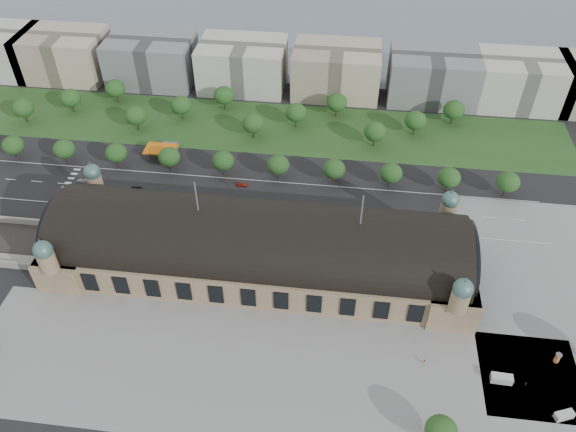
# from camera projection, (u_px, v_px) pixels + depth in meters

# --- Properties ---
(ground) EXTENTS (900.00, 900.00, 0.00)m
(ground) POSITION_uv_depth(u_px,v_px,m) (259.00, 267.00, 206.00)
(ground) COLOR black
(ground) RESTS_ON ground
(station) EXTENTS (150.00, 48.40, 44.30)m
(station) POSITION_uv_depth(u_px,v_px,m) (258.00, 247.00, 199.15)
(station) COLOR #9E8462
(station) RESTS_ON ground
(plaza_south) EXTENTS (190.00, 48.00, 0.12)m
(plaza_south) POSITION_uv_depth(u_px,v_px,m) (268.00, 374.00, 172.54)
(plaza_south) COLOR gray
(plaza_south) RESTS_ON ground
(plaza_east) EXTENTS (56.00, 100.00, 0.12)m
(plaza_east) POSITION_uv_depth(u_px,v_px,m) (549.00, 293.00, 196.61)
(plaza_east) COLOR gray
(plaza_east) RESTS_ON ground
(road_slab) EXTENTS (260.00, 26.00, 0.10)m
(road_slab) POSITION_uv_depth(u_px,v_px,m) (226.00, 197.00, 235.94)
(road_slab) COLOR black
(road_slab) RESTS_ON ground
(grass_belt) EXTENTS (300.00, 45.00, 0.10)m
(grass_belt) POSITION_uv_depth(u_px,v_px,m) (259.00, 127.00, 276.18)
(grass_belt) COLOR #244D1E
(grass_belt) RESTS_ON ground
(petrol_station) EXTENTS (14.00, 13.00, 5.05)m
(petrol_station) POSITION_uv_depth(u_px,v_px,m) (166.00, 148.00, 257.26)
(petrol_station) COLOR orange
(petrol_station) RESTS_ON ground
(office_1) EXTENTS (45.00, 32.00, 24.00)m
(office_1) POSITION_uv_depth(u_px,v_px,m) (64.00, 55.00, 308.27)
(office_1) COLOR #BFB496
(office_1) RESTS_ON ground
(office_2) EXTENTS (45.00, 32.00, 24.00)m
(office_2) POSITION_uv_depth(u_px,v_px,m) (152.00, 60.00, 303.70)
(office_2) COLOR gray
(office_2) RESTS_ON ground
(office_3) EXTENTS (45.00, 32.00, 24.00)m
(office_3) POSITION_uv_depth(u_px,v_px,m) (243.00, 65.00, 299.14)
(office_3) COLOR beige
(office_3) RESTS_ON ground
(office_4) EXTENTS (45.00, 32.00, 24.00)m
(office_4) POSITION_uv_depth(u_px,v_px,m) (336.00, 70.00, 294.58)
(office_4) COLOR #BFB496
(office_4) RESTS_ON ground
(office_5) EXTENTS (45.00, 32.00, 24.00)m
(office_5) POSITION_uv_depth(u_px,v_px,m) (433.00, 76.00, 290.02)
(office_5) COLOR gray
(office_5) RESTS_ON ground
(office_6) EXTENTS (45.00, 32.00, 24.00)m
(office_6) POSITION_uv_depth(u_px,v_px,m) (522.00, 81.00, 285.91)
(office_6) COLOR beige
(office_6) RESTS_ON ground
(tree_row_0) EXTENTS (9.60, 9.60, 11.52)m
(tree_row_0) POSITION_uv_depth(u_px,v_px,m) (13.00, 145.00, 251.22)
(tree_row_0) COLOR #2D2116
(tree_row_0) RESTS_ON ground
(tree_row_1) EXTENTS (9.60, 9.60, 11.52)m
(tree_row_1) POSITION_uv_depth(u_px,v_px,m) (64.00, 149.00, 249.03)
(tree_row_1) COLOR #2D2116
(tree_row_1) RESTS_ON ground
(tree_row_2) EXTENTS (9.60, 9.60, 11.52)m
(tree_row_2) POSITION_uv_depth(u_px,v_px,m) (116.00, 153.00, 246.84)
(tree_row_2) COLOR #2D2116
(tree_row_2) RESTS_ON ground
(tree_row_3) EXTENTS (9.60, 9.60, 11.52)m
(tree_row_3) POSITION_uv_depth(u_px,v_px,m) (169.00, 157.00, 244.65)
(tree_row_3) COLOR #2D2116
(tree_row_3) RESTS_ON ground
(tree_row_4) EXTENTS (9.60, 9.60, 11.52)m
(tree_row_4) POSITION_uv_depth(u_px,v_px,m) (223.00, 161.00, 242.46)
(tree_row_4) COLOR #2D2116
(tree_row_4) RESTS_ON ground
(tree_row_5) EXTENTS (9.60, 9.60, 11.52)m
(tree_row_5) POSITION_uv_depth(u_px,v_px,m) (278.00, 165.00, 240.27)
(tree_row_5) COLOR #2D2116
(tree_row_5) RESTS_ON ground
(tree_row_6) EXTENTS (9.60, 9.60, 11.52)m
(tree_row_6) POSITION_uv_depth(u_px,v_px,m) (334.00, 169.00, 238.08)
(tree_row_6) COLOR #2D2116
(tree_row_6) RESTS_ON ground
(tree_row_7) EXTENTS (9.60, 9.60, 11.52)m
(tree_row_7) POSITION_uv_depth(u_px,v_px,m) (391.00, 173.00, 235.89)
(tree_row_7) COLOR #2D2116
(tree_row_7) RESTS_ON ground
(tree_row_8) EXTENTS (9.60, 9.60, 11.52)m
(tree_row_8) POSITION_uv_depth(u_px,v_px,m) (449.00, 178.00, 233.70)
(tree_row_8) COLOR #2D2116
(tree_row_8) RESTS_ON ground
(tree_row_9) EXTENTS (9.60, 9.60, 11.52)m
(tree_row_9) POSITION_uv_depth(u_px,v_px,m) (508.00, 182.00, 231.51)
(tree_row_9) COLOR #2D2116
(tree_row_9) RESTS_ON ground
(tree_belt_0) EXTENTS (10.40, 10.40, 12.48)m
(tree_belt_0) POSITION_uv_depth(u_px,v_px,m) (23.00, 108.00, 273.91)
(tree_belt_0) COLOR #2D2116
(tree_belt_0) RESTS_ON ground
(tree_belt_1) EXTENTS (10.40, 10.40, 12.48)m
(tree_belt_1) POSITION_uv_depth(u_px,v_px,m) (70.00, 98.00, 281.05)
(tree_belt_1) COLOR #2D2116
(tree_belt_1) RESTS_ON ground
(tree_belt_2) EXTENTS (10.40, 10.40, 12.48)m
(tree_belt_2) POSITION_uv_depth(u_px,v_px,m) (115.00, 88.00, 288.20)
(tree_belt_2) COLOR #2D2116
(tree_belt_2) RESTS_ON ground
(tree_belt_3) EXTENTS (10.40, 10.40, 12.48)m
(tree_belt_3) POSITION_uv_depth(u_px,v_px,m) (136.00, 116.00, 268.71)
(tree_belt_3) COLOR #2D2116
(tree_belt_3) RESTS_ON ground
(tree_belt_4) EXTENTS (10.40, 10.40, 12.48)m
(tree_belt_4) POSITION_uv_depth(u_px,v_px,m) (181.00, 105.00, 275.85)
(tree_belt_4) COLOR #2D2116
(tree_belt_4) RESTS_ON ground
(tree_belt_5) EXTENTS (10.40, 10.40, 12.48)m
(tree_belt_5) POSITION_uv_depth(u_px,v_px,m) (224.00, 95.00, 283.00)
(tree_belt_5) COLOR #2D2116
(tree_belt_5) RESTS_ON ground
(tree_belt_6) EXTENTS (10.40, 10.40, 12.48)m
(tree_belt_6) POSITION_uv_depth(u_px,v_px,m) (253.00, 123.00, 263.51)
(tree_belt_6) COLOR #2D2116
(tree_belt_6) RESTS_ON ground
(tree_belt_7) EXTENTS (10.40, 10.40, 12.48)m
(tree_belt_7) POSITION_uv_depth(u_px,v_px,m) (296.00, 113.00, 270.65)
(tree_belt_7) COLOR #2D2116
(tree_belt_7) RESTS_ON ground
(tree_belt_8) EXTENTS (10.40, 10.40, 12.48)m
(tree_belt_8) POSITION_uv_depth(u_px,v_px,m) (337.00, 102.00, 277.80)
(tree_belt_8) COLOR #2D2116
(tree_belt_8) RESTS_ON ground
(tree_belt_9) EXTENTS (10.40, 10.40, 12.48)m
(tree_belt_9) POSITION_uv_depth(u_px,v_px,m) (375.00, 132.00, 258.31)
(tree_belt_9) COLOR #2D2116
(tree_belt_9) RESTS_ON ground
(tree_belt_10) EXTENTS (10.40, 10.40, 12.48)m
(tree_belt_10) POSITION_uv_depth(u_px,v_px,m) (415.00, 120.00, 265.45)
(tree_belt_10) COLOR #2D2116
(tree_belt_10) RESTS_ON ground
(tree_belt_11) EXTENTS (10.40, 10.40, 12.48)m
(tree_belt_11) POSITION_uv_depth(u_px,v_px,m) (454.00, 110.00, 272.59)
(tree_belt_11) COLOR #2D2116
(tree_belt_11) RESTS_ON ground
(tree_plaza_s) EXTENTS (9.00, 9.00, 10.64)m
(tree_plaza_s) POSITION_uv_depth(u_px,v_px,m) (441.00, 431.00, 151.60)
(tree_plaza_s) COLOR #2D2116
(tree_plaza_s) RESTS_ON ground
(traffic_car_1) EXTENTS (3.91, 1.51, 1.27)m
(traffic_car_1) POSITION_uv_depth(u_px,v_px,m) (82.00, 181.00, 243.05)
(traffic_car_1) COLOR gray
(traffic_car_1) RESTS_ON ground
(traffic_car_2) EXTENTS (4.84, 2.32, 1.33)m
(traffic_car_2) POSITION_uv_depth(u_px,v_px,m) (136.00, 188.00, 239.10)
(traffic_car_2) COLOR black
(traffic_car_2) RESTS_ON ground
(traffic_car_3) EXTENTS (4.95, 2.20, 1.41)m
(traffic_car_3) POSITION_uv_depth(u_px,v_px,m) (242.00, 185.00, 240.91)
(traffic_car_3) COLOR maroon
(traffic_car_3) RESTS_ON ground
(traffic_car_4) EXTENTS (4.79, 2.42, 1.56)m
(traffic_car_4) POSITION_uv_depth(u_px,v_px,m) (254.00, 205.00, 230.97)
(traffic_car_4) COLOR #181740
(traffic_car_4) RESTS_ON ground
(traffic_car_6) EXTENTS (4.83, 2.62, 1.28)m
(traffic_car_6) POSITION_uv_depth(u_px,v_px,m) (416.00, 214.00, 226.81)
(traffic_car_6) COLOR silver
(traffic_car_6) RESTS_ON ground
(parked_car_0) EXTENTS (4.28, 2.81, 1.33)m
(parked_car_0) POSITION_uv_depth(u_px,v_px,m) (110.00, 214.00, 226.96)
(parked_car_0) COLOR black
(parked_car_0) RESTS_ON ground
(parked_car_1) EXTENTS (5.65, 4.12, 1.43)m
(parked_car_1) POSITION_uv_depth(u_px,v_px,m) (78.00, 208.00, 229.64)
(parked_car_1) COLOR maroon
(parked_car_1) RESTS_ON ground
(parked_car_2) EXTENTS (5.34, 3.65, 1.44)m
(parked_car_2) POSITION_uv_depth(u_px,v_px,m) (163.00, 211.00, 228.01)
(parked_car_2) COLOR #181D43
(parked_car_2) RESTS_ON ground
(parked_car_3) EXTENTS (4.64, 3.13, 1.47)m
(parked_car_3) POSITION_uv_depth(u_px,v_px,m) (165.00, 217.00, 225.34)
(parked_car_3) COLOR slate
(parked_car_3) RESTS_ON ground
(parked_car_4) EXTENTS (4.87, 3.36, 1.52)m
(parked_car_4) POSITION_uv_depth(u_px,v_px,m) (145.00, 211.00, 227.86)
(parked_car_4) COLOR silver
(parked_car_4) RESTS_ON ground
(parked_car_5) EXTENTS (6.53, 5.13, 1.65)m
(parked_car_5) POSITION_uv_depth(u_px,v_px,m) (165.00, 215.00, 226.28)
(parked_car_5) COLOR gray
(parked_car_5) RESTS_ON ground
(parked_car_6) EXTENTS (5.19, 4.77, 1.46)m
(parked_car_6) POSITION_uv_depth(u_px,v_px,m) (204.00, 220.00, 224.00)
(parked_car_6) COLOR black
(parked_car_6) RESTS_ON ground
(bus_west) EXTENTS (11.93, 3.92, 3.26)m
(bus_west) POSITION_uv_depth(u_px,v_px,m) (214.00, 210.00, 227.34)
(bus_west) COLOR red
(bus_west) RESTS_ON ground
(bus_mid) EXTENTS (10.86, 3.50, 2.97)m
(bus_mid) POSITION_uv_depth(u_px,v_px,m) (271.00, 213.00, 226.05)
(bus_mid) COLOR silver
(bus_mid) RESTS_ON ground
(bus_east) EXTENTS (12.10, 3.44, 3.33)m
(bus_east) POSITION_uv_depth(u_px,v_px,m) (338.00, 221.00, 222.36)
(bus_east) COLOR silver
(bus_east) RESTS_ON ground
(van_east) EXTENTS (6.49, 2.82, 2.77)m
(van_east) POSITION_uv_depth(u_px,v_px,m) (500.00, 379.00, 169.74)
(van_east) COLOR #BBBBBD
(van_east) RESTS_ON ground
(van_south) EXTENTS (6.03, 4.12, 2.43)m
(van_south) POSITION_uv_depth(u_px,v_px,m) (563.00, 416.00, 160.95)
(van_south) COLOR #B8B8BA
(van_south) RESTS_ON ground
(advertising_column) EXTENTS (1.95, 1.95, 3.70)m
(advertising_column) POSITION_uv_depth(u_px,v_px,m) (557.00, 358.00, 174.55)
(advertising_column) COLOR #DD3740
(advertising_column) RESTS_ON ground
(pedestrian_0) EXTENTS (0.98, 0.63, 1.90)m
(pedestrian_0) POSITION_uv_depth(u_px,v_px,m) (424.00, 362.00, 174.59)
(pedestrian_0) COLOR gray
(pedestrian_0) RESTS_ON ground
(pedestrian_1) EXTENTS (0.66, 0.63, 1.52)m
(pedestrian_1) POSITION_uv_depth(u_px,v_px,m) (526.00, 384.00, 169.03)
(pedestrian_1) COLOR gray
(pedestrian_1) RESTS_ON ground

